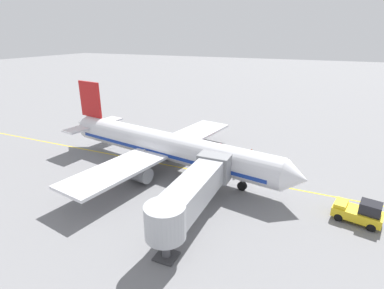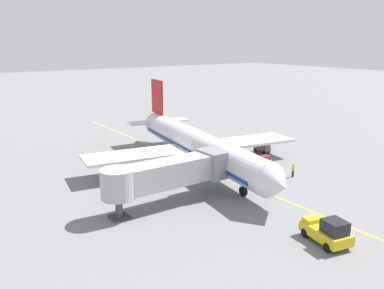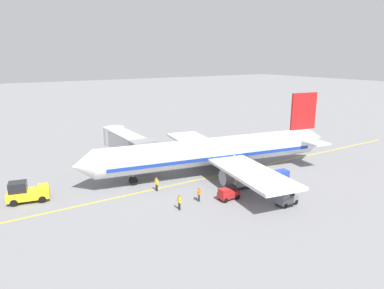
{
  "view_description": "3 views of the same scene",
  "coord_description": "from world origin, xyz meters",
  "px_view_note": "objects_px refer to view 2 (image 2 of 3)",
  "views": [
    {
      "loc": [
        34.03,
        17.98,
        17.48
      ],
      "look_at": [
        -1.19,
        2.22,
        3.2
      ],
      "focal_mm": 28.08,
      "sensor_mm": 36.0,
      "label": 1
    },
    {
      "loc": [
        31.74,
        41.51,
        16.64
      ],
      "look_at": [
        2.24,
        -0.07,
        3.61
      ],
      "focal_mm": 37.82,
      "sensor_mm": 36.0,
      "label": 2
    },
    {
      "loc": [
        -36.51,
        26.57,
        15.93
      ],
      "look_at": [
        2.84,
        1.64,
        4.09
      ],
      "focal_mm": 32.71,
      "sensor_mm": 36.0,
      "label": 3
    }
  ],
  "objects_px": {
    "baggage_tug_trailing": "(262,160)",
    "baggage_cart_front": "(235,155)",
    "pushback_tractor": "(327,231)",
    "baggage_cart_third_in_train": "(216,145)",
    "jet_bridge": "(166,174)",
    "baggage_tug_lead": "(263,148)",
    "ground_crew_marshaller": "(293,170)",
    "ground_crew_wing_walker": "(255,178)",
    "ground_crew_loader": "(271,165)",
    "baggage_cart_second_in_train": "(227,150)",
    "parked_airliner": "(197,145)"
  },
  "relations": [
    {
      "from": "baggage_tug_trailing",
      "to": "baggage_cart_front",
      "type": "relative_size",
      "value": 0.86
    },
    {
      "from": "pushback_tractor",
      "to": "baggage_cart_third_in_train",
      "type": "bearing_deg",
      "value": -110.75
    },
    {
      "from": "jet_bridge",
      "to": "baggage_cart_third_in_train",
      "type": "height_order",
      "value": "jet_bridge"
    },
    {
      "from": "jet_bridge",
      "to": "baggage_tug_lead",
      "type": "distance_m",
      "value": 24.92
    },
    {
      "from": "pushback_tractor",
      "to": "ground_crew_marshaller",
      "type": "xyz_separation_m",
      "value": [
        -11.09,
        -13.33,
        -0.15
      ]
    },
    {
      "from": "ground_crew_wing_walker",
      "to": "baggage_tug_trailing",
      "type": "bearing_deg",
      "value": -139.91
    },
    {
      "from": "pushback_tractor",
      "to": "baggage_cart_third_in_train",
      "type": "xyz_separation_m",
      "value": [
        -10.83,
        -28.59,
        -0.15
      ]
    },
    {
      "from": "ground_crew_loader",
      "to": "pushback_tractor",
      "type": "bearing_deg",
      "value": 57.67
    },
    {
      "from": "jet_bridge",
      "to": "baggage_tug_trailing",
      "type": "distance_m",
      "value": 19.2
    },
    {
      "from": "jet_bridge",
      "to": "baggage_cart_second_in_train",
      "type": "distance_m",
      "value": 20.61
    },
    {
      "from": "pushback_tractor",
      "to": "ground_crew_marshaller",
      "type": "bearing_deg",
      "value": -129.75
    },
    {
      "from": "parked_airliner",
      "to": "baggage_cart_third_in_train",
      "type": "relative_size",
      "value": 12.61
    },
    {
      "from": "baggage_tug_trailing",
      "to": "baggage_cart_second_in_train",
      "type": "bearing_deg",
      "value": -79.95
    },
    {
      "from": "parked_airliner",
      "to": "ground_crew_loader",
      "type": "distance_m",
      "value": 10.12
    },
    {
      "from": "pushback_tractor",
      "to": "ground_crew_loader",
      "type": "xyz_separation_m",
      "value": [
        -10.33,
        -16.33,
        -0.15
      ]
    },
    {
      "from": "ground_crew_loader",
      "to": "baggage_cart_third_in_train",
      "type": "bearing_deg",
      "value": -92.32
    },
    {
      "from": "baggage_tug_trailing",
      "to": "jet_bridge",
      "type": "bearing_deg",
      "value": 13.89
    },
    {
      "from": "baggage_tug_lead",
      "to": "pushback_tractor",
      "type": "bearing_deg",
      "value": 55.7
    },
    {
      "from": "baggage_cart_third_in_train",
      "to": "ground_crew_marshaller",
      "type": "bearing_deg",
      "value": 90.96
    },
    {
      "from": "baggage_tug_lead",
      "to": "ground_crew_loader",
      "type": "distance_m",
      "value": 9.63
    },
    {
      "from": "jet_bridge",
      "to": "ground_crew_marshaller",
      "type": "xyz_separation_m",
      "value": [
        -17.85,
        1.51,
        -2.5
      ]
    },
    {
      "from": "parked_airliner",
      "to": "baggage_tug_trailing",
      "type": "distance_m",
      "value": 9.47
    },
    {
      "from": "baggage_cart_front",
      "to": "ground_crew_wing_walker",
      "type": "distance_m",
      "value": 10.31
    },
    {
      "from": "jet_bridge",
      "to": "baggage_cart_second_in_train",
      "type": "relative_size",
      "value": 4.73
    },
    {
      "from": "baggage_cart_second_in_train",
      "to": "ground_crew_marshaller",
      "type": "xyz_separation_m",
      "value": [
        -0.51,
        12.38,
        0.0
      ]
    },
    {
      "from": "baggage_tug_trailing",
      "to": "ground_crew_loader",
      "type": "bearing_deg",
      "value": 66.23
    },
    {
      "from": "pushback_tractor",
      "to": "baggage_tug_lead",
      "type": "distance_m",
      "value": 28.92
    },
    {
      "from": "baggage_tug_trailing",
      "to": "ground_crew_wing_walker",
      "type": "bearing_deg",
      "value": 40.09
    },
    {
      "from": "baggage_cart_third_in_train",
      "to": "ground_crew_loader",
      "type": "relative_size",
      "value": 1.75
    },
    {
      "from": "baggage_cart_second_in_train",
      "to": "ground_crew_marshaller",
      "type": "relative_size",
      "value": 1.75
    },
    {
      "from": "baggage_cart_front",
      "to": "ground_crew_loader",
      "type": "bearing_deg",
      "value": 94.66
    },
    {
      "from": "parked_airliner",
      "to": "baggage_tug_lead",
      "type": "relative_size",
      "value": 14.51
    },
    {
      "from": "ground_crew_marshaller",
      "to": "baggage_cart_third_in_train",
      "type": "bearing_deg",
      "value": -89.04
    },
    {
      "from": "jet_bridge",
      "to": "baggage_cart_front",
      "type": "bearing_deg",
      "value": -154.26
    },
    {
      "from": "parked_airliner",
      "to": "baggage_cart_front",
      "type": "xyz_separation_m",
      "value": [
        -6.31,
        0.61,
        -2.24
      ]
    },
    {
      "from": "pushback_tractor",
      "to": "baggage_cart_front",
      "type": "bearing_deg",
      "value": -113.24
    },
    {
      "from": "baggage_cart_second_in_train",
      "to": "baggage_cart_third_in_train",
      "type": "bearing_deg",
      "value": -95.13
    },
    {
      "from": "baggage_tug_lead",
      "to": "baggage_cart_third_in_train",
      "type": "relative_size",
      "value": 0.87
    },
    {
      "from": "ground_crew_loader",
      "to": "ground_crew_wing_walker",
      "type": "bearing_deg",
      "value": 25.73
    },
    {
      "from": "ground_crew_wing_walker",
      "to": "ground_crew_marshaller",
      "type": "distance_m",
      "value": 6.15
    },
    {
      "from": "baggage_cart_front",
      "to": "ground_crew_wing_walker",
      "type": "relative_size",
      "value": 1.75
    },
    {
      "from": "parked_airliner",
      "to": "pushback_tractor",
      "type": "distance_m",
      "value": 23.8
    },
    {
      "from": "baggage_cart_third_in_train",
      "to": "baggage_tug_lead",
      "type": "bearing_deg",
      "value": 139.26
    },
    {
      "from": "jet_bridge",
      "to": "baggage_cart_second_in_train",
      "type": "height_order",
      "value": "jet_bridge"
    },
    {
      "from": "jet_bridge",
      "to": "ground_crew_wing_walker",
      "type": "distance_m",
      "value": 12.03
    },
    {
      "from": "pushback_tractor",
      "to": "baggage_cart_front",
      "type": "distance_m",
      "value": 24.85
    },
    {
      "from": "jet_bridge",
      "to": "baggage_cart_third_in_train",
      "type": "distance_m",
      "value": 22.47
    },
    {
      "from": "parked_airliner",
      "to": "baggage_cart_third_in_train",
      "type": "bearing_deg",
      "value": -144.96
    },
    {
      "from": "ground_crew_wing_walker",
      "to": "baggage_cart_second_in_train",
      "type": "bearing_deg",
      "value": -115.15
    },
    {
      "from": "baggage_cart_front",
      "to": "ground_crew_marshaller",
      "type": "xyz_separation_m",
      "value": [
        -1.28,
        9.5,
        0.0
      ]
    }
  ]
}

